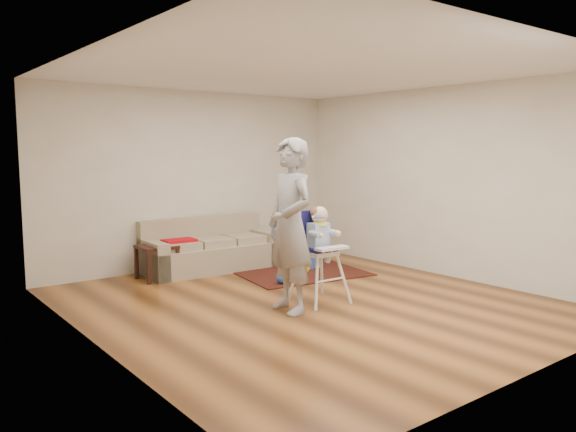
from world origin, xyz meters
TOP-DOWN VIEW (x-y plane):
  - ground at (0.00, 0.00)m, footprint 5.50×5.50m
  - room_envelope at (0.00, 0.53)m, footprint 5.04×5.52m
  - sofa at (0.01, 2.30)m, footprint 2.05×0.92m
  - side_table at (-0.91, 2.22)m, footprint 0.48×0.48m
  - area_rug at (0.94, 1.29)m, footprint 1.96×1.59m
  - ride_on_toy at (1.16, 1.48)m, footprint 0.50×0.41m
  - toy_ball at (0.29, 0.91)m, footprint 0.16×0.16m
  - high_chair at (0.11, -0.06)m, footprint 0.55×0.55m
  - adult at (-0.39, -0.15)m, footprint 0.53×0.75m

SIDE VIEW (x-z plane):
  - ground at x=0.00m, z-range 0.00..0.00m
  - area_rug at x=0.94m, z-range 0.00..0.01m
  - toy_ball at x=0.29m, z-range 0.01..0.17m
  - side_table at x=-0.91m, z-range 0.00..0.48m
  - ride_on_toy at x=1.16m, z-range 0.01..0.49m
  - sofa at x=0.01m, z-range 0.00..0.78m
  - high_chair at x=0.11m, z-range -0.02..1.14m
  - adult at x=-0.39m, z-range 0.00..1.94m
  - room_envelope at x=0.00m, z-range 0.52..3.24m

